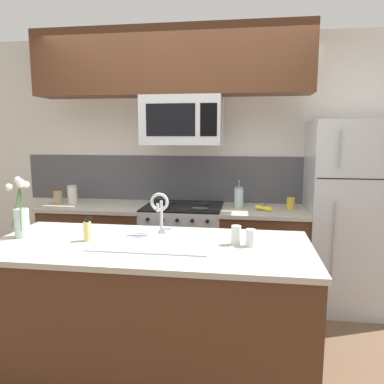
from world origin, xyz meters
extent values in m
plane|color=brown|center=(0.00, 0.00, 0.00)|extent=(10.00, 10.00, 0.00)
cube|color=silver|center=(0.30, 1.28, 1.30)|extent=(5.20, 0.10, 2.60)
cube|color=#4C4C51|center=(0.00, 1.22, 1.15)|extent=(3.57, 0.01, 0.48)
cube|color=#4C2B19|center=(-0.88, 0.90, 0.44)|extent=(1.01, 0.62, 0.88)
cube|color=#B2AD9E|center=(-0.88, 0.90, 0.89)|extent=(1.04, 0.65, 0.03)
cube|color=#4C2B19|center=(0.78, 0.90, 0.44)|extent=(0.79, 0.62, 0.88)
cube|color=#B2AD9E|center=(0.78, 0.90, 0.89)|extent=(0.82, 0.65, 0.03)
cube|color=#B7BABF|center=(0.00, 0.90, 0.46)|extent=(0.76, 0.62, 0.91)
cube|color=black|center=(0.00, 0.90, 0.92)|extent=(0.76, 0.62, 0.01)
cylinder|color=black|center=(-0.18, 0.76, 0.93)|extent=(0.15, 0.15, 0.01)
cylinder|color=black|center=(0.18, 0.76, 0.93)|extent=(0.15, 0.15, 0.01)
cylinder|color=black|center=(-0.18, 1.04, 0.93)|extent=(0.15, 0.15, 0.01)
cylinder|color=black|center=(0.18, 1.04, 0.93)|extent=(0.15, 0.15, 0.01)
cylinder|color=black|center=(-0.27, 0.58, 0.85)|extent=(0.03, 0.02, 0.03)
cylinder|color=black|center=(-0.14, 0.58, 0.85)|extent=(0.03, 0.02, 0.03)
cylinder|color=black|center=(0.00, 0.58, 0.85)|extent=(0.03, 0.02, 0.03)
cylinder|color=black|center=(0.14, 0.58, 0.85)|extent=(0.03, 0.02, 0.03)
cylinder|color=black|center=(0.27, 0.58, 0.85)|extent=(0.03, 0.02, 0.03)
cube|color=#B7BABF|center=(0.00, 0.88, 1.74)|extent=(0.74, 0.40, 0.45)
cube|color=black|center=(-0.07, 0.68, 1.74)|extent=(0.45, 0.00, 0.29)
cube|color=black|center=(0.27, 0.68, 1.74)|extent=(0.15, 0.00, 0.29)
cube|color=#4C2B19|center=(-0.11, 0.85, 2.27)|extent=(2.56, 0.34, 0.60)
cube|color=#B7BABF|center=(1.61, 0.92, 0.87)|extent=(0.87, 0.72, 1.74)
cube|color=black|center=(1.61, 0.56, 1.25)|extent=(0.83, 0.00, 0.01)
cylinder|color=#99999E|center=(1.35, 0.54, 1.50)|extent=(0.01, 0.01, 0.31)
cylinder|color=#99999E|center=(1.35, 0.54, 0.73)|extent=(0.01, 0.01, 0.66)
cylinder|color=#997F5B|center=(-1.29, 0.86, 0.98)|extent=(0.09, 0.09, 0.14)
cylinder|color=#4C331E|center=(-1.29, 0.86, 1.06)|extent=(0.09, 0.09, 0.02)
cylinder|color=silver|center=(-1.17, 0.93, 0.99)|extent=(0.10, 0.10, 0.17)
cylinder|color=#B2B2B7|center=(-1.17, 0.93, 1.09)|extent=(0.10, 0.10, 0.02)
ellipsoid|color=yellow|center=(0.77, 0.83, 0.93)|extent=(0.17, 0.11, 0.06)
ellipsoid|color=yellow|center=(0.78, 0.85, 0.93)|extent=(0.18, 0.07, 0.07)
ellipsoid|color=yellow|center=(0.78, 0.83, 0.93)|extent=(0.18, 0.05, 0.06)
ellipsoid|color=yellow|center=(0.79, 0.85, 0.93)|extent=(0.17, 0.10, 0.05)
cylinder|color=brown|center=(0.78, 0.84, 0.96)|extent=(0.02, 0.02, 0.03)
cylinder|color=silver|center=(0.54, 0.96, 1.00)|extent=(0.09, 0.09, 0.18)
cylinder|color=#A3A3AA|center=(0.54, 0.96, 1.10)|extent=(0.08, 0.08, 0.02)
cylinder|color=#A3A3AA|center=(0.54, 0.96, 1.14)|extent=(0.01, 0.01, 0.05)
sphere|color=#A3A3AA|center=(0.54, 0.96, 1.17)|extent=(0.02, 0.02, 0.02)
cylinder|color=gold|center=(1.03, 0.95, 0.97)|extent=(0.08, 0.08, 0.11)
cube|color=#4C2B19|center=(-0.01, -0.35, 0.44)|extent=(2.08, 0.90, 0.88)
cube|color=#B2AD9E|center=(-0.01, -0.35, 0.89)|extent=(2.11, 0.93, 0.03)
cube|color=#ADAFB5|center=(0.01, -0.35, 0.91)|extent=(0.76, 0.44, 0.01)
cube|color=#ADAFB5|center=(-0.16, -0.35, 0.84)|extent=(0.30, 0.33, 0.15)
cube|color=#ADAFB5|center=(0.19, -0.35, 0.84)|extent=(0.30, 0.33, 0.15)
cylinder|color=#B7BABF|center=(0.01, -0.09, 0.92)|extent=(0.04, 0.04, 0.02)
cylinder|color=#B7BABF|center=(0.01, -0.09, 1.04)|extent=(0.02, 0.02, 0.22)
torus|color=#B7BABF|center=(0.01, -0.14, 1.15)|extent=(0.13, 0.02, 0.13)
cylinder|color=#B7BABF|center=(0.01, -0.20, 1.12)|extent=(0.02, 0.02, 0.06)
cube|color=#B7BABF|center=(0.05, -0.09, 0.95)|extent=(0.07, 0.01, 0.01)
cylinder|color=#DBCC75|center=(-0.44, -0.35, 0.98)|extent=(0.05, 0.05, 0.13)
cylinder|color=black|center=(-0.44, -0.35, 1.05)|extent=(0.02, 0.02, 0.02)
cube|color=black|center=(-0.42, -0.35, 1.07)|extent=(0.03, 0.01, 0.01)
cylinder|color=silver|center=(0.55, -0.29, 0.97)|extent=(0.06, 0.06, 0.13)
cylinder|color=silver|center=(0.64, -0.32, 0.97)|extent=(0.06, 0.06, 0.11)
cylinder|color=silver|center=(-0.92, -0.33, 1.01)|extent=(0.10, 0.10, 0.20)
cylinder|color=silver|center=(-0.92, -0.33, 0.95)|extent=(0.09, 0.09, 0.06)
cylinder|color=#386B2D|center=(-0.96, -0.33, 1.11)|extent=(0.09, 0.01, 0.28)
sphere|color=white|center=(-1.00, -0.33, 1.26)|extent=(0.05, 0.05, 0.05)
cylinder|color=#386B2D|center=(-0.91, -0.34, 1.13)|extent=(0.03, 0.03, 0.32)
sphere|color=white|center=(-0.89, -0.36, 1.29)|extent=(0.06, 0.06, 0.06)
cylinder|color=#386B2D|center=(-0.90, -0.37, 1.15)|extent=(0.05, 0.08, 0.34)
sphere|color=white|center=(-0.88, -0.41, 1.32)|extent=(0.05, 0.05, 0.05)
cylinder|color=#386B2D|center=(-0.90, -0.33, 1.12)|extent=(0.05, 0.01, 0.31)
sphere|color=white|center=(-0.87, -0.32, 1.28)|extent=(0.04, 0.04, 0.04)
camera|label=1|loc=(0.61, -2.65, 1.62)|focal=35.00mm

